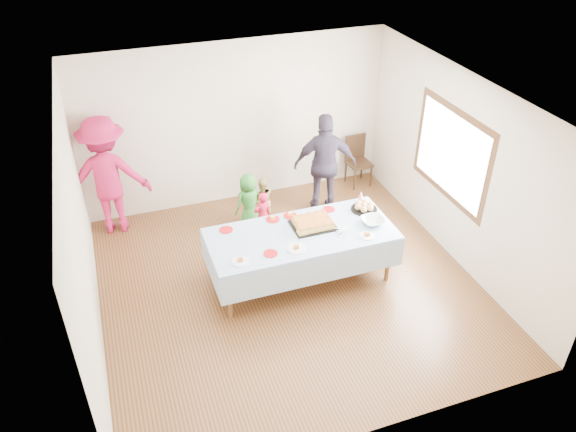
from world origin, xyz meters
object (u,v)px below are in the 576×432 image
birthday_cake (313,223)px  party_table (301,236)px  adult_left (108,176)px  dining_chair (357,157)px

birthday_cake → party_table: bearing=-153.4°
birthday_cake → adult_left: bearing=140.9°
party_table → adult_left: size_ratio=1.32×
dining_chair → adult_left: 4.22m
party_table → birthday_cake: (0.20, 0.10, 0.10)m
dining_chair → adult_left: bearing=177.0°
birthday_cake → dining_chair: dining_chair is taller
dining_chair → adult_left: size_ratio=0.47×
dining_chair → party_table: bearing=-134.4°
adult_left → dining_chair: bearing=-170.2°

